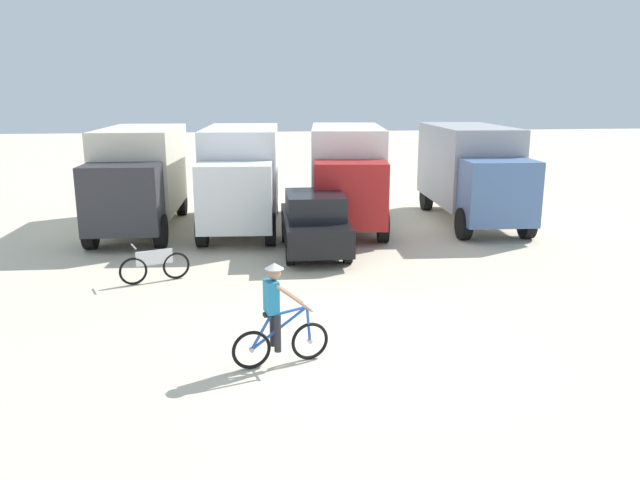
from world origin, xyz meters
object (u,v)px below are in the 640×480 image
at_px(box_truck_grey_hauler, 471,169).
at_px(bicycle_spare, 155,266).
at_px(sedan_parked, 315,223).
at_px(box_truck_white_box, 347,171).
at_px(cyclist_orange_shirt, 277,318).
at_px(box_truck_avon_van, 241,173).
at_px(box_truck_cream_rv, 140,174).

height_order(box_truck_grey_hauler, bicycle_spare, box_truck_grey_hauler).
bearing_deg(sedan_parked, box_truck_grey_hauler, 31.18).
height_order(box_truck_white_box, sedan_parked, box_truck_white_box).
relative_size(cyclist_orange_shirt, bicycle_spare, 1.11).
bearing_deg(cyclist_orange_shirt, box_truck_avon_van, 92.57).
xyz_separation_m(box_truck_avon_van, box_truck_grey_hauler, (8.06, -0.11, 0.00)).
bearing_deg(box_truck_white_box, bicycle_spare, -133.56).
bearing_deg(cyclist_orange_shirt, sedan_parked, 78.30).
xyz_separation_m(box_truck_avon_van, sedan_parked, (2.04, -3.76, -0.99)).
distance_m(box_truck_cream_rv, sedan_parked, 6.76).
height_order(box_truck_cream_rv, box_truck_grey_hauler, same).
bearing_deg(box_truck_cream_rv, sedan_parked, -36.05).
relative_size(box_truck_white_box, cyclist_orange_shirt, 3.84).
bearing_deg(box_truck_white_box, sedan_parked, -112.70).
distance_m(box_truck_avon_van, cyclist_orange_shirt, 11.26).
xyz_separation_m(box_truck_grey_hauler, cyclist_orange_shirt, (-7.56, -11.09, -1.03)).
height_order(sedan_parked, bicycle_spare, sedan_parked).
bearing_deg(box_truck_grey_hauler, box_truck_white_box, 177.84).
bearing_deg(box_truck_avon_van, bicycle_spare, -109.82).
bearing_deg(box_truck_grey_hauler, sedan_parked, -148.82).
bearing_deg(box_truck_avon_van, box_truck_grey_hauler, -0.81).
xyz_separation_m(box_truck_avon_van, bicycle_spare, (-2.19, -6.08, -1.48)).
bearing_deg(bicycle_spare, sedan_parked, 28.71).
bearing_deg(sedan_parked, box_truck_cream_rv, 143.95).
relative_size(box_truck_avon_van, sedan_parked, 1.62).
relative_size(box_truck_grey_hauler, bicycle_spare, 4.18).
distance_m(box_truck_grey_hauler, bicycle_spare, 11.95).
bearing_deg(sedan_parked, box_truck_white_box, 67.30).
xyz_separation_m(sedan_parked, cyclist_orange_shirt, (-1.54, -7.44, -0.04)).
bearing_deg(cyclist_orange_shirt, bicycle_spare, 117.71).
relative_size(box_truck_cream_rv, box_truck_avon_van, 0.99).
bearing_deg(cyclist_orange_shirt, box_truck_white_box, 74.43).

